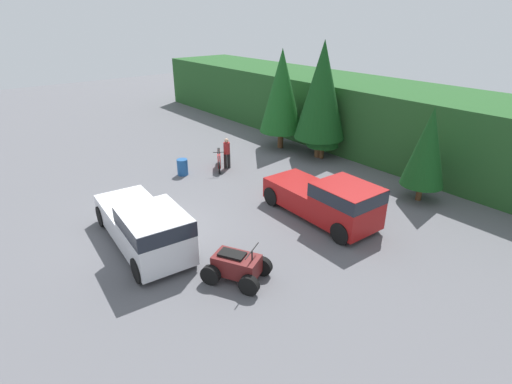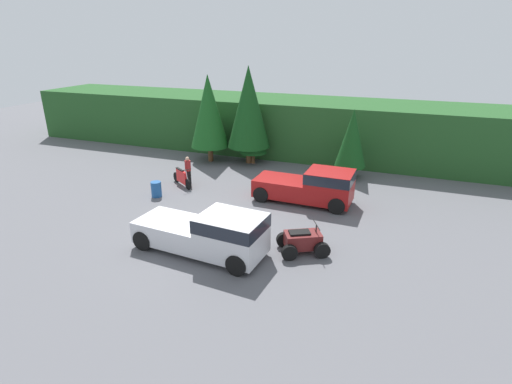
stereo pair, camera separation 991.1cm
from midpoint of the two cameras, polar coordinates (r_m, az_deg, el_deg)
name	(u,v)px [view 1 (the left image)]	position (r m, az deg, el deg)	size (l,w,h in m)	color
ground_plane	(149,230)	(16.75, 2.01, -5.37)	(80.00, 80.00, 0.00)	#5B5B60
hillside_backdrop	(389,120)	(28.49, 27.70, 8.91)	(44.00, 6.00, 4.06)	#235123
tree_left	(282,91)	(26.60, 14.60, 13.50)	(2.71, 2.71, 6.15)	brown
tree_mid_left	(322,91)	(25.47, 20.52, 13.12)	(2.97, 2.97, 6.76)	brown
tree_mid_right	(324,116)	(25.59, 20.66, 9.87)	(1.91, 1.91, 4.35)	brown
tree_right	(428,147)	(22.23, 34.64, 5.13)	(1.94, 1.94, 4.41)	brown
pickup_truck_red	(329,199)	(18.77, 25.09, -0.93)	(5.36, 2.26, 1.93)	maroon
pickup_truck_second	(146,226)	(15.04, 3.53, -4.69)	(5.81, 2.55, 1.93)	silver
dirt_bike	(219,160)	(23.10, 7.12, 4.45)	(1.89, 1.29, 1.22)	black
quad_atv	(237,266)	(14.40, 17.63, -9.75)	(2.42, 2.13, 1.26)	black
rider_person	(227,152)	(23.06, 8.28, 5.52)	(0.45, 0.45, 1.74)	black
steel_barrel	(183,167)	(22.06, 2.50, 3.48)	(0.58, 0.58, 0.88)	#1E5193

